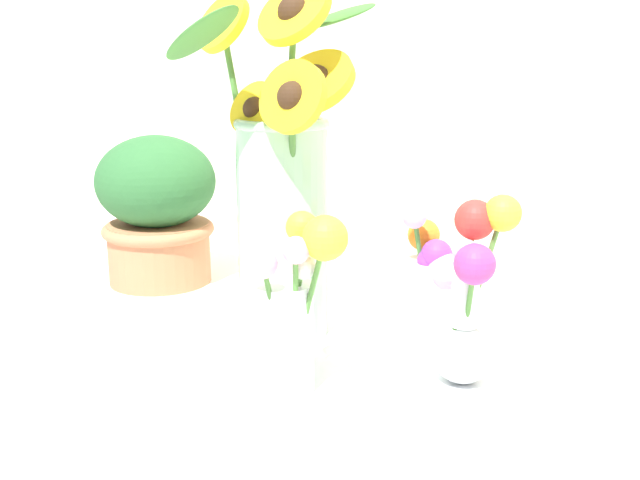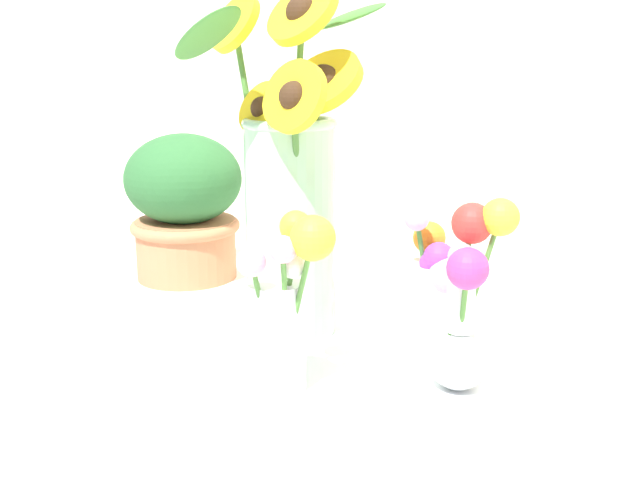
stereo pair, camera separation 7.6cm
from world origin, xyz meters
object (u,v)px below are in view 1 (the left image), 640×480
Objects in this scene: serving_tray at (320,367)px; vase_small_back at (430,289)px; mason_jar_sunflowers at (282,193)px; vase_small_center at (291,310)px; potted_plant at (157,207)px; vase_bulb_right at (470,299)px.

vase_small_back is at bearing 49.06° from serving_tray.
mason_jar_sunflowers reaches higher than vase_small_center.
vase_small_center is (0.03, -0.08, 0.09)m from serving_tray.
vase_small_center is at bearing -45.20° from mason_jar_sunflowers.
potted_plant reaches higher than serving_tray.
serving_tray is 2.81× the size of vase_bulb_right.
serving_tray is at bearing -130.94° from vase_small_back.
potted_plant is at bearing 164.65° from serving_tray.
vase_small_back reaches higher than serving_tray.
potted_plant is at bearing 173.38° from vase_bulb_right.
vase_small_center is at bearing -23.90° from potted_plant.
serving_tray is 3.21× the size of vase_small_back.
vase_bulb_right reaches higher than serving_tray.
vase_bulb_right is (0.23, 0.01, -0.08)m from mason_jar_sunflowers.
vase_small_center is 0.18m from vase_small_back.
mason_jar_sunflowers is 0.19m from vase_small_back.
serving_tray is 2.94× the size of vase_small_center.
vase_small_center is 1.09× the size of vase_small_back.
mason_jar_sunflowers is 1.79× the size of potted_plant.
vase_small_center is at bearing -68.77° from serving_tray.
potted_plant is at bearing 156.10° from vase_small_center.
vase_small_back is (0.16, 0.06, -0.09)m from mason_jar_sunflowers.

